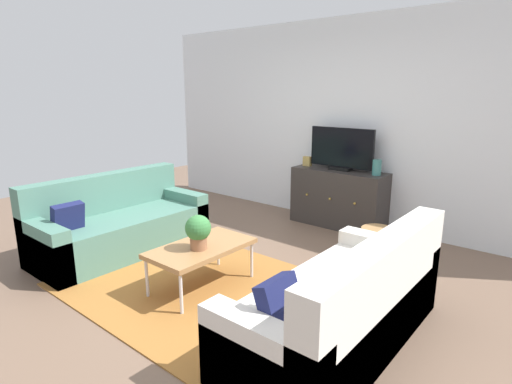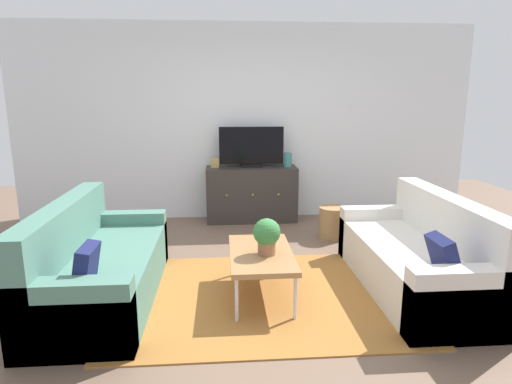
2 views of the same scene
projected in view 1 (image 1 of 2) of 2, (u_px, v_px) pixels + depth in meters
ground_plane at (214, 282)px, 3.92m from camera, size 10.00×10.00×0.00m
wall_back at (348, 123)px, 5.50m from camera, size 6.40×0.12×2.70m
area_rug at (202, 287)px, 3.81m from camera, size 2.50×1.90×0.01m
couch_left_side at (117, 226)px, 4.66m from camera, size 0.83×1.89×0.85m
couch_right_side at (347, 310)px, 2.88m from camera, size 0.83×1.89×0.85m
coffee_table at (201, 249)px, 3.74m from camera, size 0.54×0.96×0.41m
potted_plant at (198, 230)px, 3.61m from camera, size 0.23×0.23×0.31m
tv_console at (338, 198)px, 5.48m from camera, size 1.25×0.47×0.76m
flat_screen_tv at (342, 149)px, 5.34m from camera, size 0.88×0.16×0.55m
glass_vase at (377, 167)px, 5.06m from camera, size 0.11×0.11×0.19m
mantel_clock at (307, 161)px, 5.69m from camera, size 0.11×0.07×0.13m
wicker_basket at (377, 246)px, 4.29m from camera, size 0.34×0.34×0.39m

